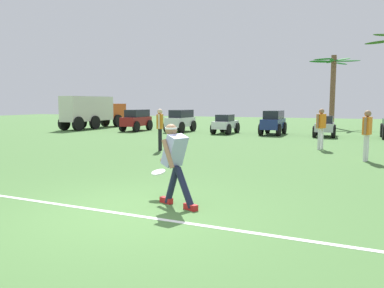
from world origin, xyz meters
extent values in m
plane|color=#446D36|center=(0.00, 0.00, 0.00)|extent=(80.00, 80.00, 0.00)
cube|color=white|center=(0.00, -0.04, 0.00)|extent=(25.09, 1.27, 0.01)
cylinder|color=#191E38|center=(0.45, 0.77, 0.36)|extent=(0.37, 0.25, 0.72)
cube|color=red|center=(0.31, 0.83, 0.05)|extent=(0.28, 0.19, 0.10)
cylinder|color=#191E38|center=(0.74, 0.65, 0.36)|extent=(0.45, 0.28, 0.69)
cube|color=red|center=(0.88, 0.59, 0.05)|extent=(0.28, 0.19, 0.10)
cube|color=#9EA3D1|center=(0.52, 0.74, 0.97)|extent=(0.47, 0.46, 0.58)
sphere|color=#936B4C|center=(0.44, 0.77, 1.32)|extent=(0.28, 0.28, 0.21)
cylinder|color=white|center=(0.44, 0.77, 1.35)|extent=(0.28, 0.28, 0.03)
cylinder|color=#936B4C|center=(0.33, 1.02, 0.82)|extent=(0.56, 0.30, 0.27)
cylinder|color=#936B4C|center=(0.49, 0.54, 0.94)|extent=(0.29, 0.18, 0.49)
cylinder|color=white|center=(-0.03, 1.19, 0.48)|extent=(0.35, 0.35, 0.09)
cylinder|color=black|center=(-3.07, 7.30, 0.41)|extent=(0.14, 0.14, 0.82)
cylinder|color=black|center=(-3.12, 7.47, 0.41)|extent=(0.14, 0.14, 0.82)
cube|color=orange|center=(-3.10, 7.39, 1.09)|extent=(0.29, 0.38, 0.54)
cylinder|color=beige|center=(-3.04, 7.19, 1.10)|extent=(0.09, 0.09, 0.52)
cylinder|color=beige|center=(-3.16, 7.59, 1.10)|extent=(0.09, 0.09, 0.52)
sphere|color=beige|center=(-3.10, 7.39, 1.46)|extent=(0.25, 0.25, 0.20)
cylinder|color=silver|center=(3.89, 7.36, 0.41)|extent=(0.14, 0.14, 0.82)
cylinder|color=silver|center=(3.95, 7.53, 0.41)|extent=(0.14, 0.14, 0.82)
cube|color=orange|center=(3.92, 7.45, 1.09)|extent=(0.30, 0.39, 0.54)
cylinder|color=#936B4C|center=(3.85, 7.25, 1.10)|extent=(0.09, 0.09, 0.52)
cylinder|color=#936B4C|center=(3.98, 7.65, 1.10)|extent=(0.09, 0.09, 0.52)
sphere|color=#936B4C|center=(3.92, 7.45, 1.46)|extent=(0.25, 0.25, 0.20)
cylinder|color=silver|center=(2.42, 9.87, 0.41)|extent=(0.15, 0.15, 0.82)
cylinder|color=silver|center=(2.52, 10.02, 0.41)|extent=(0.15, 0.15, 0.82)
cube|color=orange|center=(2.47, 9.94, 1.09)|extent=(0.35, 0.39, 0.54)
cylinder|color=#936B4C|center=(2.36, 9.77, 1.10)|extent=(0.10, 0.10, 0.52)
cylinder|color=#936B4C|center=(2.59, 10.12, 1.10)|extent=(0.10, 0.10, 0.52)
sphere|color=#936B4C|center=(2.47, 9.94, 1.46)|extent=(0.28, 0.28, 0.20)
cube|color=maroon|center=(-8.89, 15.60, 0.60)|extent=(0.97, 2.40, 0.55)
cube|color=#1E232B|center=(-8.89, 15.75, 1.11)|extent=(0.85, 1.80, 0.46)
cylinder|color=black|center=(-9.37, 16.43, 0.33)|extent=(0.18, 0.66, 0.66)
cylinder|color=black|center=(-8.41, 16.44, 0.33)|extent=(0.18, 0.66, 0.66)
cylinder|color=black|center=(-9.36, 14.76, 0.33)|extent=(0.18, 0.66, 0.66)
cylinder|color=black|center=(-8.40, 14.76, 0.33)|extent=(0.18, 0.66, 0.66)
cube|color=silver|center=(-5.98, 15.93, 0.60)|extent=(1.08, 2.45, 0.55)
cube|color=#1E232B|center=(-5.98, 16.08, 1.11)|extent=(0.93, 1.84, 0.46)
cylinder|color=black|center=(-6.42, 16.79, 0.33)|extent=(0.21, 0.67, 0.66)
cylinder|color=black|center=(-5.46, 16.74, 0.33)|extent=(0.21, 0.67, 0.66)
cylinder|color=black|center=(-6.51, 15.12, 0.33)|extent=(0.21, 0.67, 0.66)
cylinder|color=black|center=(-5.55, 15.07, 0.33)|extent=(0.21, 0.67, 0.66)
cube|color=silver|center=(-3.06, 15.77, 0.51)|extent=(1.02, 2.25, 0.42)
cube|color=#1E232B|center=(-3.06, 15.67, 0.91)|extent=(0.85, 1.14, 0.38)
cylinder|color=black|center=(-3.46, 16.56, 0.30)|extent=(0.21, 0.61, 0.60)
cylinder|color=black|center=(-2.56, 16.51, 0.30)|extent=(0.21, 0.61, 0.60)
cylinder|color=black|center=(-3.55, 15.02, 0.30)|extent=(0.21, 0.61, 0.60)
cylinder|color=black|center=(-2.65, 14.97, 0.30)|extent=(0.21, 0.61, 0.60)
cube|color=navy|center=(-0.36, 16.02, 0.60)|extent=(1.04, 2.43, 0.55)
cube|color=#1E232B|center=(-0.35, 16.17, 1.11)|extent=(0.91, 1.83, 0.46)
cylinder|color=black|center=(-0.81, 16.87, 0.33)|extent=(0.20, 0.67, 0.66)
cylinder|color=black|center=(0.15, 16.84, 0.33)|extent=(0.20, 0.67, 0.66)
cylinder|color=black|center=(-0.87, 15.20, 0.33)|extent=(0.20, 0.67, 0.66)
cylinder|color=black|center=(0.09, 15.17, 0.33)|extent=(0.20, 0.67, 0.66)
cube|color=#B7BABF|center=(2.39, 15.81, 0.51)|extent=(0.91, 2.21, 0.42)
cube|color=#1E232B|center=(2.39, 15.71, 0.91)|extent=(0.80, 1.11, 0.38)
cylinder|color=black|center=(1.94, 16.59, 0.30)|extent=(0.18, 0.60, 0.60)
cylinder|color=black|center=(2.84, 16.58, 0.30)|extent=(0.18, 0.60, 0.60)
cylinder|color=black|center=(1.93, 15.05, 0.30)|extent=(0.18, 0.60, 0.60)
cylinder|color=black|center=(2.83, 15.04, 0.30)|extent=(0.18, 0.60, 0.60)
cylinder|color=black|center=(5.20, 16.66, 0.36)|extent=(0.20, 0.72, 0.72)
cylinder|color=black|center=(5.15, 15.10, 0.36)|extent=(0.20, 0.72, 0.72)
cube|color=#CC4C19|center=(-12.74, 18.93, 1.12)|extent=(1.13, 1.75, 1.15)
cube|color=silver|center=(-12.88, 15.98, 1.38)|extent=(1.34, 4.25, 1.65)
cylinder|color=black|center=(-13.33, 18.62, 0.45)|extent=(0.28, 0.91, 0.90)
cylinder|color=black|center=(-12.18, 18.56, 0.45)|extent=(0.28, 0.91, 0.90)
cylinder|color=black|center=(-13.45, 16.01, 0.45)|extent=(0.28, 0.91, 0.90)
cylinder|color=black|center=(-12.30, 15.96, 0.45)|extent=(0.28, 0.91, 0.90)
cylinder|color=black|center=(-13.53, 14.36, 0.45)|extent=(0.28, 0.91, 0.90)
cylinder|color=black|center=(-12.38, 14.31, 0.45)|extent=(0.28, 0.91, 0.90)
cylinder|color=brown|center=(2.53, 23.65, 2.56)|extent=(0.36, 0.36, 5.12)
ellipsoid|color=#226729|center=(3.41, 23.74, 4.69)|extent=(1.77, 0.43, 0.19)
ellipsoid|color=#226729|center=(2.98, 24.45, 4.60)|extent=(1.11, 1.73, 0.20)
ellipsoid|color=#226729|center=(2.25, 24.57, 4.77)|extent=(0.80, 1.92, 0.16)
ellipsoid|color=#226729|center=(1.83, 23.85, 4.89)|extent=(1.48, 0.65, 0.15)
ellipsoid|color=#226729|center=(1.73, 23.20, 4.66)|extent=(1.73, 1.10, 0.19)
ellipsoid|color=#226729|center=(2.42, 22.82, 4.70)|extent=(0.47, 1.69, 0.19)
ellipsoid|color=#226729|center=(3.06, 23.08, 4.74)|extent=(1.24, 1.31, 0.19)
ellipsoid|color=#366023|center=(5.16, 20.59, 5.42)|extent=(1.79, 1.25, 0.19)
camera|label=1|loc=(3.17, -5.10, 1.80)|focal=35.00mm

